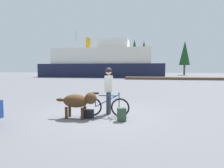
{
  "coord_description": "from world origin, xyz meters",
  "views": [
    {
      "loc": [
        1.78,
        -7.09,
        1.74
      ],
      "look_at": [
        0.31,
        0.99,
        1.1
      ],
      "focal_mm": 31.38,
      "sensor_mm": 36.0,
      "label": 1
    }
  ],
  "objects_px": {
    "dog": "(79,101)",
    "backpack": "(122,114)",
    "bicycle": "(106,106)",
    "handbag_pannier": "(89,114)",
    "ferry_boat": "(103,63)",
    "sailboat_moored": "(77,75)",
    "person_cyclist": "(109,86)"
  },
  "relations": [
    {
      "from": "person_cyclist",
      "to": "bicycle",
      "type": "bearing_deg",
      "value": -94.55
    },
    {
      "from": "dog",
      "to": "backpack",
      "type": "xyz_separation_m",
      "value": [
        1.54,
        -0.11,
        -0.39
      ]
    },
    {
      "from": "ferry_boat",
      "to": "dog",
      "type": "bearing_deg",
      "value": -78.36
    },
    {
      "from": "ferry_boat",
      "to": "sailboat_moored",
      "type": "xyz_separation_m",
      "value": [
        -4.91,
        -2.64,
        -2.41
      ]
    },
    {
      "from": "handbag_pannier",
      "to": "ferry_boat",
      "type": "height_order",
      "value": "ferry_boat"
    },
    {
      "from": "bicycle",
      "to": "handbag_pannier",
      "type": "relative_size",
      "value": 5.33
    },
    {
      "from": "bicycle",
      "to": "dog",
      "type": "xyz_separation_m",
      "value": [
        -0.89,
        -0.44,
        0.24
      ]
    },
    {
      "from": "handbag_pannier",
      "to": "backpack",
      "type": "bearing_deg",
      "value": -8.31
    },
    {
      "from": "sailboat_moored",
      "to": "backpack",
      "type": "bearing_deg",
      "value": -67.03
    },
    {
      "from": "bicycle",
      "to": "backpack",
      "type": "distance_m",
      "value": 0.87
    },
    {
      "from": "bicycle",
      "to": "person_cyclist",
      "type": "height_order",
      "value": "person_cyclist"
    },
    {
      "from": "bicycle",
      "to": "ferry_boat",
      "type": "distance_m",
      "value": 35.12
    },
    {
      "from": "bicycle",
      "to": "handbag_pannier",
      "type": "distance_m",
      "value": 0.69
    },
    {
      "from": "person_cyclist",
      "to": "ferry_boat",
      "type": "distance_m",
      "value": 34.73
    },
    {
      "from": "bicycle",
      "to": "sailboat_moored",
      "type": "relative_size",
      "value": 0.18
    },
    {
      "from": "person_cyclist",
      "to": "backpack",
      "type": "distance_m",
      "value": 1.41
    },
    {
      "from": "backpack",
      "to": "handbag_pannier",
      "type": "distance_m",
      "value": 1.2
    },
    {
      "from": "person_cyclist",
      "to": "handbag_pannier",
      "type": "bearing_deg",
      "value": -127.13
    },
    {
      "from": "ferry_boat",
      "to": "sailboat_moored",
      "type": "distance_m",
      "value": 6.08
    },
    {
      "from": "ferry_boat",
      "to": "handbag_pannier",
      "type": "bearing_deg",
      "value": -77.78
    },
    {
      "from": "bicycle",
      "to": "ferry_boat",
      "type": "relative_size",
      "value": 0.07
    },
    {
      "from": "handbag_pannier",
      "to": "sailboat_moored",
      "type": "distance_m",
      "value": 34.17
    },
    {
      "from": "sailboat_moored",
      "to": "dog",
      "type": "bearing_deg",
      "value": -69.34
    },
    {
      "from": "person_cyclist",
      "to": "ferry_boat",
      "type": "bearing_deg",
      "value": 103.39
    },
    {
      "from": "bicycle",
      "to": "handbag_pannier",
      "type": "height_order",
      "value": "bicycle"
    },
    {
      "from": "person_cyclist",
      "to": "ferry_boat",
      "type": "relative_size",
      "value": 0.07
    },
    {
      "from": "person_cyclist",
      "to": "dog",
      "type": "bearing_deg",
      "value": -138.7
    },
    {
      "from": "dog",
      "to": "ferry_boat",
      "type": "bearing_deg",
      "value": 101.64
    },
    {
      "from": "bicycle",
      "to": "person_cyclist",
      "type": "xyz_separation_m",
      "value": [
        0.03,
        0.36,
        0.72
      ]
    },
    {
      "from": "bicycle",
      "to": "dog",
      "type": "distance_m",
      "value": 1.02
    },
    {
      "from": "bicycle",
      "to": "person_cyclist",
      "type": "relative_size",
      "value": 0.95
    },
    {
      "from": "dog",
      "to": "sailboat_moored",
      "type": "relative_size",
      "value": 0.16
    }
  ]
}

